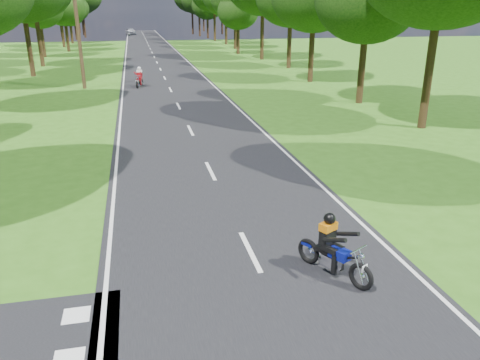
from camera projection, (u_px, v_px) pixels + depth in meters
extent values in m
plane|color=#2F5E15|center=(274.00, 300.00, 9.35)|extent=(160.00, 160.00, 0.00)
cube|color=black|center=(154.00, 57.00, 55.14)|extent=(7.00, 140.00, 0.02)
cube|color=silver|center=(250.00, 251.00, 11.17)|extent=(0.12, 2.00, 0.01)
cube|color=silver|center=(210.00, 171.00, 16.67)|extent=(0.12, 2.00, 0.01)
cube|color=silver|center=(190.00, 130.00, 22.16)|extent=(0.12, 2.00, 0.01)
cube|color=silver|center=(178.00, 106.00, 27.66)|extent=(0.12, 2.00, 0.01)
cube|color=silver|center=(170.00, 90.00, 33.15)|extent=(0.12, 2.00, 0.01)
cube|color=silver|center=(165.00, 78.00, 38.65)|extent=(0.12, 2.00, 0.01)
cube|color=silver|center=(160.00, 69.00, 44.14)|extent=(0.12, 2.00, 0.01)
cube|color=silver|center=(157.00, 62.00, 49.64)|extent=(0.12, 2.00, 0.01)
cube|color=silver|center=(154.00, 57.00, 55.13)|extent=(0.12, 2.00, 0.01)
cube|color=silver|center=(152.00, 52.00, 60.63)|extent=(0.12, 2.00, 0.01)
cube|color=silver|center=(150.00, 49.00, 66.12)|extent=(0.12, 2.00, 0.01)
cube|color=silver|center=(149.00, 46.00, 71.62)|extent=(0.12, 2.00, 0.01)
cube|color=silver|center=(147.00, 43.00, 77.11)|extent=(0.12, 2.00, 0.01)
cube|color=silver|center=(146.00, 40.00, 82.61)|extent=(0.12, 2.00, 0.01)
cube|color=silver|center=(145.00, 38.00, 88.11)|extent=(0.12, 2.00, 0.01)
cube|color=silver|center=(144.00, 37.00, 93.60)|extent=(0.12, 2.00, 0.01)
cube|color=silver|center=(143.00, 35.00, 99.10)|extent=(0.12, 2.00, 0.01)
cube|color=silver|center=(143.00, 34.00, 104.59)|extent=(0.12, 2.00, 0.01)
cube|color=silver|center=(142.00, 32.00, 110.09)|extent=(0.12, 2.00, 0.01)
cube|color=silver|center=(142.00, 31.00, 115.58)|extent=(0.12, 2.00, 0.01)
cube|color=silver|center=(126.00, 58.00, 54.47)|extent=(0.10, 140.00, 0.01)
cube|color=silver|center=(182.00, 56.00, 55.80)|extent=(0.10, 140.00, 0.01)
cube|color=silver|center=(69.00, 359.00, 7.75)|extent=(0.50, 0.50, 0.01)
cube|color=silver|center=(76.00, 315.00, 8.85)|extent=(0.50, 0.50, 0.01)
cylinder|color=black|center=(30.00, 50.00, 39.01)|extent=(0.40, 0.40, 4.32)
cylinder|color=black|center=(40.00, 43.00, 45.78)|extent=(0.40, 0.40, 4.40)
cylinder|color=black|center=(43.00, 43.00, 54.58)|extent=(0.40, 0.40, 3.20)
ellipsoid|color=black|center=(38.00, 7.00, 53.21)|extent=(5.60, 5.60, 4.76)
cylinder|color=black|center=(67.00, 39.00, 61.71)|extent=(0.40, 0.40, 3.22)
ellipsoid|color=black|center=(64.00, 7.00, 60.33)|extent=(5.64, 5.64, 4.79)
cylinder|color=black|center=(63.00, 34.00, 68.43)|extent=(0.40, 0.40, 3.61)
ellipsoid|color=black|center=(59.00, 2.00, 66.89)|extent=(6.31, 6.31, 5.37)
cylinder|color=black|center=(72.00, 35.00, 75.84)|extent=(0.40, 0.40, 2.67)
ellipsoid|color=black|center=(69.00, 13.00, 74.70)|extent=(4.67, 4.67, 3.97)
ellipsoid|color=black|center=(68.00, 5.00, 74.25)|extent=(4.00, 4.00, 3.40)
cylinder|color=black|center=(76.00, 31.00, 84.10)|extent=(0.40, 0.40, 3.09)
ellipsoid|color=black|center=(73.00, 8.00, 82.79)|extent=(5.40, 5.40, 4.59)
cylinder|color=black|center=(84.00, 26.00, 90.02)|extent=(0.40, 0.40, 4.48)
cylinder|color=black|center=(83.00, 25.00, 98.10)|extent=(0.40, 0.40, 4.09)
cylinder|color=black|center=(428.00, 80.00, 21.97)|extent=(0.40, 0.40, 4.56)
cylinder|color=black|center=(361.00, 74.00, 28.08)|extent=(0.40, 0.40, 3.49)
cylinder|color=black|center=(311.00, 58.00, 36.21)|extent=(0.40, 0.40, 3.69)
cylinder|color=black|center=(289.00, 48.00, 44.52)|extent=(0.40, 0.40, 3.74)
cylinder|color=black|center=(262.00, 38.00, 51.88)|extent=(0.40, 0.40, 4.64)
cylinder|color=black|center=(238.00, 42.00, 58.53)|extent=(0.40, 0.40, 2.91)
ellipsoid|color=black|center=(238.00, 12.00, 57.29)|extent=(5.09, 5.09, 4.33)
cylinder|color=black|center=(235.00, 35.00, 65.46)|extent=(0.40, 0.40, 3.88)
cylinder|color=black|center=(226.00, 31.00, 73.23)|extent=(0.40, 0.40, 4.18)
cylinder|color=black|center=(215.00, 27.00, 81.30)|extent=(0.40, 0.40, 4.63)
cylinder|color=black|center=(208.00, 29.00, 88.17)|extent=(0.40, 0.40, 3.36)
ellipsoid|color=black|center=(207.00, 6.00, 86.74)|extent=(5.88, 5.88, 5.00)
cylinder|color=black|center=(200.00, 26.00, 94.56)|extent=(0.40, 0.40, 4.09)
cylinder|color=black|center=(193.00, 23.00, 101.50)|extent=(0.40, 0.40, 4.48)
cylinder|color=black|center=(79.00, 24.00, 106.59)|extent=(0.40, 0.40, 3.84)
ellipsoid|color=black|center=(77.00, 2.00, 104.95)|extent=(6.72, 6.72, 5.71)
cylinder|color=black|center=(204.00, 22.00, 114.24)|extent=(0.40, 0.40, 4.16)
ellipsoid|color=black|center=(203.00, 0.00, 112.47)|extent=(7.28, 7.28, 6.19)
cylinder|color=black|center=(61.00, 28.00, 92.50)|extent=(0.40, 0.40, 3.52)
ellipsoid|color=black|center=(58.00, 4.00, 91.00)|extent=(6.16, 6.16, 5.24)
cylinder|color=black|center=(222.00, 23.00, 101.77)|extent=(0.40, 0.40, 4.48)
cylinder|color=#382616|center=(78.00, 30.00, 32.39)|extent=(0.26, 0.26, 8.00)
imported|color=#BBBDC3|center=(131.00, 31.00, 99.97)|extent=(2.57, 4.34, 1.39)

